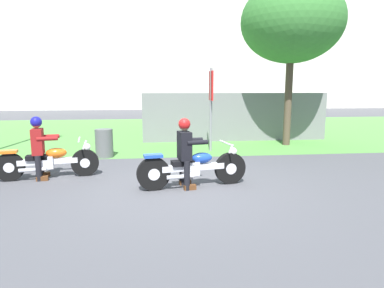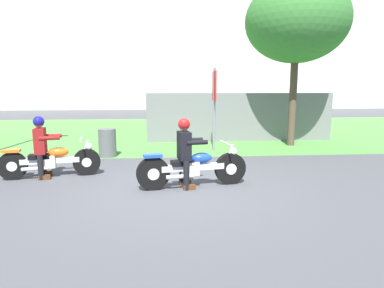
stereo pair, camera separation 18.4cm
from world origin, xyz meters
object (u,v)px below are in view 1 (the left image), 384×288
object	(u,v)px
rider_lead	(185,147)
motorcycle_follow	(48,161)
trash_can	(104,143)
tree_roadside	(292,22)
sign_banner	(211,96)
motorcycle_lead	(193,168)
rider_follow	(39,143)

from	to	relation	value
rider_lead	motorcycle_follow	bearing A→B (deg)	150.77
trash_can	rider_lead	bearing A→B (deg)	-57.31
tree_roadside	trash_can	size ratio (longest dim) A/B	6.73
motorcycle_follow	sign_banner	world-z (taller)	sign_banner
motorcycle_lead	trash_can	distance (m)	3.89
motorcycle_lead	rider_lead	distance (m)	0.46
tree_roadside	trash_can	world-z (taller)	tree_roadside
tree_roadside	trash_can	xyz separation A→B (m)	(-6.06, -1.44, -3.73)
rider_follow	motorcycle_follow	bearing A→B (deg)	-0.87
tree_roadside	rider_lead	bearing A→B (deg)	-130.72
rider_lead	sign_banner	size ratio (longest dim) A/B	0.54
rider_follow	rider_lead	bearing A→B (deg)	-27.83
motorcycle_lead	motorcycle_follow	size ratio (longest dim) A/B	1.05
motorcycle_lead	rider_follow	distance (m)	3.45
rider_lead	motorcycle_lead	bearing A→B (deg)	-0.80
tree_roadside	sign_banner	size ratio (longest dim) A/B	2.12
trash_can	motorcycle_follow	bearing A→B (deg)	-112.21
motorcycle_follow	trash_can	world-z (taller)	motorcycle_follow
rider_follow	sign_banner	bearing A→B (deg)	23.24
rider_lead	tree_roadside	distance (m)	6.97
rider_lead	trash_can	distance (m)	3.84
motorcycle_follow	motorcycle_lead	bearing A→B (deg)	-27.83
motorcycle_lead	trash_can	bearing A→B (deg)	114.89
motorcycle_lead	motorcycle_follow	bearing A→B (deg)	152.17
rider_follow	tree_roadside	world-z (taller)	tree_roadside
rider_follow	trash_can	size ratio (longest dim) A/B	1.69
rider_lead	motorcycle_follow	xyz separation A→B (m)	(-2.95, 1.03, -0.44)
sign_banner	rider_lead	bearing A→B (deg)	-106.88
sign_banner	trash_can	bearing A→B (deg)	-169.46
rider_lead	rider_follow	xyz separation A→B (m)	(-3.12, 1.00, -0.02)
rider_follow	trash_can	bearing A→B (deg)	54.34
motorcycle_follow	trash_can	distance (m)	2.36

